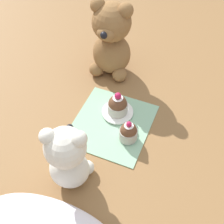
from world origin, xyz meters
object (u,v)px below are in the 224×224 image
object	(u,v)px
teddy_bear_cream	(68,158)
cupcake_near_cream_bear	(128,132)
teddy_bear_tan	(111,40)
saucer_plate	(117,112)
cupcake_near_tan_bear	(117,105)

from	to	relation	value
teddy_bear_cream	cupcake_near_cream_bear	bearing A→B (deg)	-134.30
teddy_bear_tan	teddy_bear_cream	bearing A→B (deg)	-84.93
saucer_plate	cupcake_near_tan_bear	distance (m)	0.03
cupcake_near_cream_bear	cupcake_near_tan_bear	xyz separation A→B (m)	(0.06, -0.08, 0.01)
teddy_bear_tan	cupcake_near_tan_bear	size ratio (longest dim) A/B	3.33
cupcake_near_tan_bear	saucer_plate	bearing A→B (deg)	-86.42
teddy_bear_cream	cupcake_near_tan_bear	size ratio (longest dim) A/B	2.65
cupcake_near_tan_bear	teddy_bear_cream	bearing A→B (deg)	84.22
cupcake_near_cream_bear	teddy_bear_tan	bearing A→B (deg)	-58.10
teddy_bear_tan	cupcake_near_cream_bear	world-z (taller)	teddy_bear_tan
teddy_bear_tan	saucer_plate	size ratio (longest dim) A/B	2.74
teddy_bear_cream	saucer_plate	world-z (taller)	teddy_bear_cream
saucer_plate	cupcake_near_tan_bear	bearing A→B (deg)	93.58
teddy_bear_cream	saucer_plate	size ratio (longest dim) A/B	2.18
teddy_bear_cream	cupcake_near_tan_bear	xyz separation A→B (m)	(-0.03, -0.25, -0.06)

